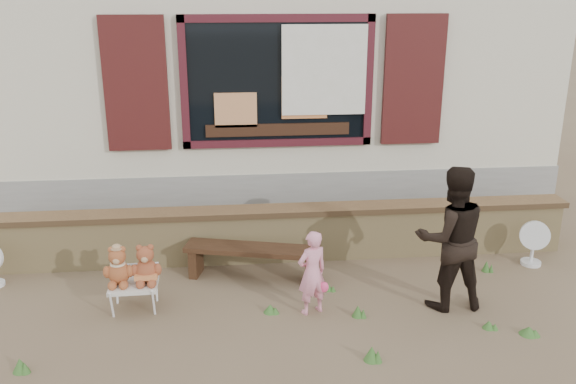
{
  "coord_description": "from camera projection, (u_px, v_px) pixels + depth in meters",
  "views": [
    {
      "loc": [
        -0.66,
        -5.94,
        3.19
      ],
      "look_at": [
        0.0,
        0.6,
        1.0
      ],
      "focal_mm": 38.0,
      "sensor_mm": 36.0,
      "label": 1
    }
  ],
  "objects": [
    {
      "name": "teddy_bear_left",
      "position": [
        118.0,
        265.0,
        6.23
      ],
      "size": [
        0.32,
        0.28,
        0.42
      ],
      "primitive_type": null,
      "rotation": [
        0.0,
        0.0,
        0.03
      ],
      "color": "brown",
      "rests_on": "folding_chair"
    },
    {
      "name": "ground",
      "position": [
        293.0,
        296.0,
        6.67
      ],
      "size": [
        80.0,
        80.0,
        0.0
      ],
      "primitive_type": "plane",
      "color": "brown",
      "rests_on": "ground"
    },
    {
      "name": "bench",
      "position": [
        252.0,
        255.0,
        6.99
      ],
      "size": [
        1.58,
        0.71,
        0.4
      ],
      "rotation": [
        0.0,
        0.0,
        -0.25
      ],
      "color": "black",
      "rests_on": "ground"
    },
    {
      "name": "folding_chair",
      "position": [
        134.0,
        285.0,
        6.32
      ],
      "size": [
        0.5,
        0.45,
        0.3
      ],
      "rotation": [
        0.0,
        0.0,
        0.03
      ],
      "color": "beige",
      "rests_on": "ground"
    },
    {
      "name": "teddy_bear_right",
      "position": [
        146.0,
        263.0,
        6.26
      ],
      "size": [
        0.32,
        0.28,
        0.43
      ],
      "primitive_type": null,
      "rotation": [
        0.0,
        0.0,
        0.03
      ],
      "color": "brown",
      "rests_on": "folding_chair"
    },
    {
      "name": "brick_wall",
      "position": [
        285.0,
        232.0,
        7.51
      ],
      "size": [
        7.1,
        0.36,
        0.67
      ],
      "color": "tan",
      "rests_on": "ground"
    },
    {
      "name": "shopfront",
      "position": [
        265.0,
        64.0,
        10.28
      ],
      "size": [
        8.04,
        5.13,
        4.0
      ],
      "color": "#BFB79A",
      "rests_on": "ground"
    },
    {
      "name": "fan_right",
      "position": [
        533.0,
        243.0,
        7.35
      ],
      "size": [
        0.37,
        0.24,
        0.57
      ],
      "rotation": [
        0.0,
        0.0,
        -0.36
      ],
      "color": "silver",
      "rests_on": "ground"
    },
    {
      "name": "adult",
      "position": [
        451.0,
        238.0,
        6.24
      ],
      "size": [
        0.76,
        0.6,
        1.54
      ],
      "primitive_type": "imported",
      "rotation": [
        0.0,
        0.0,
        3.17
      ],
      "color": "black",
      "rests_on": "ground"
    },
    {
      "name": "child",
      "position": [
        312.0,
        273.0,
        6.19
      ],
      "size": [
        0.39,
        0.33,
        0.9
      ],
      "primitive_type": "imported",
      "rotation": [
        0.0,
        0.0,
        3.55
      ],
      "color": "pink",
      "rests_on": "ground"
    },
    {
      "name": "grass_tufts",
      "position": [
        351.0,
        324.0,
        6.0
      ],
      "size": [
        5.0,
        1.79,
        0.14
      ],
      "color": "#396528",
      "rests_on": "ground"
    }
  ]
}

